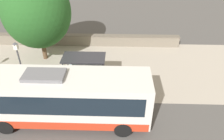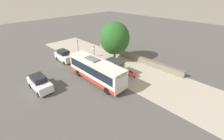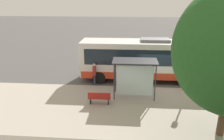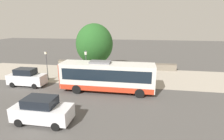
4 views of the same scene
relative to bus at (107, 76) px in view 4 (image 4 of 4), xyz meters
The scene contains 12 objects.
ground_plane 2.56m from the bus, 156.39° to the right, with size 120.00×120.00×0.00m, color #514F4C.
sidewalk_plaza 6.46m from the bus, behind, with size 9.00×44.00×0.02m.
stone_wall 10.31m from the bus, behind, with size 0.60×20.00×1.15m.
bus is the anchor object (origin of this frame).
bus_shelter 3.60m from the bus, 165.70° to the left, with size 1.61×2.98×2.61m.
pedestrian 4.28m from the bus, 111.64° to the left, with size 0.34×0.24×1.79m.
bench 5.83m from the bus, 146.46° to the left, with size 0.40×1.45×0.88m.
street_lamp_near 9.11m from the bus, 107.21° to the right, with size 0.28×0.28×4.03m.
street_lamp_far 3.88m from the bus, 125.80° to the right, with size 0.28×0.28×4.22m.
shade_tree 8.59m from the bus, 155.59° to the right, with size 5.53×5.53×7.43m.
parked_car_behind_bus 10.06m from the bus, 91.11° to the right, with size 1.90×4.46×2.18m.
parked_car_far_lane 7.98m from the bus, 28.01° to the right, with size 1.99×4.52×2.06m.
Camera 4 is at (19.74, 4.31, 7.53)m, focal length 28.00 mm.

